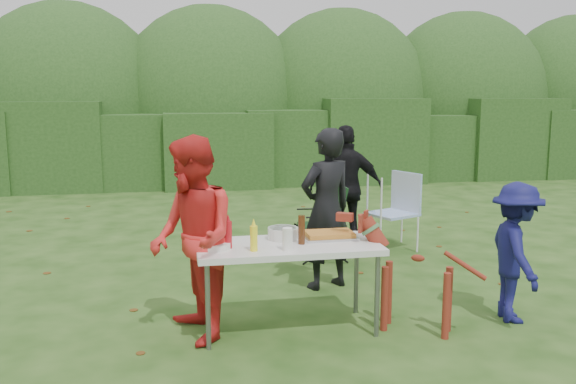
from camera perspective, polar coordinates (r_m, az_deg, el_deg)
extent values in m
plane|color=#1E4211|center=(5.45, 0.17, -11.87)|extent=(80.00, 80.00, 0.00)
cube|color=#23471C|center=(13.07, -6.69, 4.33)|extent=(22.00, 1.40, 1.70)
ellipsoid|color=#3D6628|center=(14.62, -7.23, 7.79)|extent=(20.00, 2.60, 3.20)
cube|color=silver|center=(5.03, -0.01, -5.15)|extent=(1.50, 0.70, 0.05)
cylinder|color=slate|center=(4.79, -7.50, -10.61)|extent=(0.04, 0.04, 0.69)
cylinder|color=slate|center=(5.04, 8.33, -9.58)|extent=(0.04, 0.04, 0.69)
cylinder|color=slate|center=(5.32, -7.89, -8.57)|extent=(0.04, 0.04, 0.69)
cylinder|color=slate|center=(5.55, 6.40, -7.77)|extent=(0.04, 0.04, 0.69)
imported|color=black|center=(6.12, 3.61, -1.60)|extent=(0.69, 0.58, 1.63)
imported|color=red|center=(4.88, -8.93, -4.40)|extent=(0.79, 0.92, 1.65)
imported|color=black|center=(7.66, 5.47, 0.38)|extent=(0.98, 0.56, 1.57)
imported|color=#12134E|center=(5.63, 20.54, -5.30)|extent=(0.60, 0.86, 1.22)
cube|color=#B7B7BA|center=(5.22, 3.89, -4.22)|extent=(0.45, 0.30, 0.02)
cube|color=#C57E2D|center=(5.22, 3.89, -3.92)|extent=(0.40, 0.26, 0.04)
cylinder|color=#FFF325|center=(4.78, -3.22, -4.36)|extent=(0.06, 0.06, 0.20)
cylinder|color=#B2161F|center=(4.88, -5.61, -4.00)|extent=(0.06, 0.06, 0.22)
cylinder|color=#47230F|center=(4.98, 1.28, -3.55)|extent=(0.06, 0.06, 0.24)
cylinder|color=white|center=(5.02, -6.38, -3.41)|extent=(0.12, 0.12, 0.26)
cylinder|color=white|center=(4.80, -0.05, -4.43)|extent=(0.08, 0.08, 0.18)
cylinder|color=silver|center=(5.17, -0.47, -3.88)|extent=(0.26, 0.26, 0.10)
cylinder|color=white|center=(4.89, -6.81, -5.02)|extent=(0.24, 0.24, 0.05)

